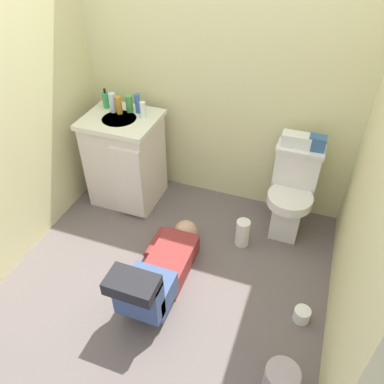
# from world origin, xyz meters

# --- Properties ---
(ground_plane) EXTENTS (2.79, 2.96, 0.04)m
(ground_plane) POSITION_xyz_m (0.00, 0.00, -0.02)
(ground_plane) COLOR #665B5A
(wall_back) EXTENTS (2.45, 0.08, 2.40)m
(wall_back) POSITION_xyz_m (0.00, 1.02, 1.20)
(wall_back) COLOR beige
(wall_back) RESTS_ON ground_plane
(wall_left) EXTENTS (0.08, 1.96, 2.40)m
(wall_left) POSITION_xyz_m (-1.18, 0.00, 1.20)
(wall_left) COLOR beige
(wall_left) RESTS_ON ground_plane
(toilet) EXTENTS (0.36, 0.46, 0.75)m
(toilet) POSITION_xyz_m (0.73, 0.72, 0.37)
(toilet) COLOR silver
(toilet) RESTS_ON ground_plane
(vanity_cabinet) EXTENTS (0.60, 0.53, 0.82)m
(vanity_cabinet) POSITION_xyz_m (-0.70, 0.64, 0.42)
(vanity_cabinet) COLOR silver
(vanity_cabinet) RESTS_ON ground_plane
(faucet) EXTENTS (0.02, 0.02, 0.10)m
(faucet) POSITION_xyz_m (-0.70, 0.78, 0.87)
(faucet) COLOR silver
(faucet) RESTS_ON vanity_cabinet
(person_plumber) EXTENTS (0.39, 1.06, 0.52)m
(person_plumber) POSITION_xyz_m (-0.02, -0.23, 0.18)
(person_plumber) COLOR maroon
(person_plumber) RESTS_ON ground_plane
(tissue_box) EXTENTS (0.22, 0.11, 0.10)m
(tissue_box) POSITION_xyz_m (0.69, 0.81, 0.80)
(tissue_box) COLOR silver
(tissue_box) RESTS_ON toilet
(toiletry_bag) EXTENTS (0.12, 0.09, 0.11)m
(toiletry_bag) POSITION_xyz_m (0.84, 0.81, 0.81)
(toiletry_bag) COLOR #33598C
(toiletry_bag) RESTS_ON toilet
(soap_dispenser) EXTENTS (0.06, 0.06, 0.17)m
(soap_dispenser) POSITION_xyz_m (-0.89, 0.76, 0.89)
(soap_dispenser) COLOR green
(soap_dispenser) RESTS_ON vanity_cabinet
(bottle_clear) EXTENTS (0.06, 0.06, 0.16)m
(bottle_clear) POSITION_xyz_m (-0.80, 0.71, 0.90)
(bottle_clear) COLOR silver
(bottle_clear) RESTS_ON vanity_cabinet
(bottle_amber) EXTENTS (0.05, 0.05, 0.15)m
(bottle_amber) POSITION_xyz_m (-0.74, 0.70, 0.89)
(bottle_amber) COLOR #C4872D
(bottle_amber) RESTS_ON vanity_cabinet
(bottle_green) EXTENTS (0.06, 0.06, 0.14)m
(bottle_green) POSITION_xyz_m (-0.67, 0.76, 0.89)
(bottle_green) COLOR #4BA14B
(bottle_green) RESTS_ON vanity_cabinet
(bottle_blue) EXTENTS (0.04, 0.04, 0.16)m
(bottle_blue) POSITION_xyz_m (-0.60, 0.77, 0.90)
(bottle_blue) COLOR #3967BA
(bottle_blue) RESTS_ON vanity_cabinet
(bottle_white) EXTENTS (0.05, 0.05, 0.13)m
(bottle_white) POSITION_xyz_m (-0.53, 0.70, 0.89)
(bottle_white) COLOR white
(bottle_white) RESTS_ON vanity_cabinet
(trash_can) EXTENTS (0.19, 0.19, 0.25)m
(trash_can) POSITION_xyz_m (0.92, -0.68, 0.12)
(trash_can) COLOR #9C8E93
(trash_can) RESTS_ON ground_plane
(paper_towel_roll) EXTENTS (0.11, 0.11, 0.24)m
(paper_towel_roll) POSITION_xyz_m (0.43, 0.40, 0.12)
(paper_towel_roll) COLOR white
(paper_towel_roll) RESTS_ON ground_plane
(toilet_paper_roll) EXTENTS (0.11, 0.11, 0.10)m
(toilet_paper_roll) POSITION_xyz_m (0.98, -0.14, 0.05)
(toilet_paper_roll) COLOR white
(toilet_paper_roll) RESTS_ON ground_plane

